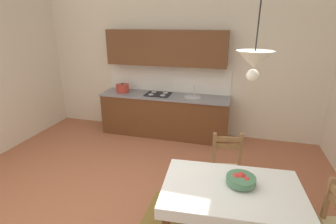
% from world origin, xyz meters
% --- Properties ---
extents(ground_plane, '(6.48, 6.05, 0.10)m').
position_xyz_m(ground_plane, '(0.00, 0.00, -0.05)').
color(ground_plane, '#A86042').
extents(wall_back, '(6.48, 0.12, 4.06)m').
position_xyz_m(wall_back, '(0.00, 2.78, 2.03)').
color(wall_back, silver).
rests_on(wall_back, ground_plane).
extents(kitchen_cabinetry, '(2.71, 0.63, 2.20)m').
position_xyz_m(kitchen_cabinetry, '(-0.22, 2.45, 0.86)').
color(kitchen_cabinetry, brown).
rests_on(kitchen_cabinetry, ground_plane).
extents(dining_table, '(1.49, 1.01, 0.75)m').
position_xyz_m(dining_table, '(1.28, -0.25, 0.63)').
color(dining_table, brown).
rests_on(dining_table, ground_plane).
extents(dining_chair_kitchen_side, '(0.49, 0.49, 0.93)m').
position_xyz_m(dining_chair_kitchen_side, '(1.21, 0.57, 0.44)').
color(dining_chair_kitchen_side, '#D1BC89').
rests_on(dining_chair_kitchen_side, ground_plane).
extents(fruit_bowl, '(0.30, 0.30, 0.12)m').
position_xyz_m(fruit_bowl, '(1.35, -0.17, 0.81)').
color(fruit_bowl, '#4C7F5B').
rests_on(fruit_bowl, dining_table).
extents(pendant_lamp, '(0.32, 0.32, 0.80)m').
position_xyz_m(pendant_lamp, '(1.35, -0.23, 2.04)').
color(pendant_lamp, black).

